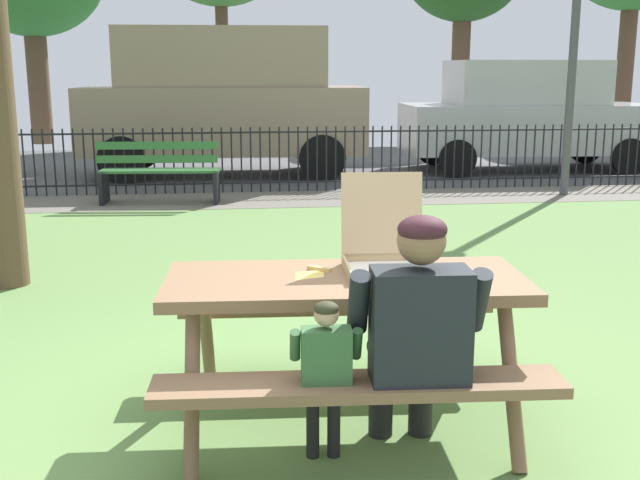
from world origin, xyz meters
TOP-DOWN VIEW (x-y plane):
  - ground at (0.00, 1.94)m, footprint 28.00×11.88m
  - cobblestone_walkway at (0.00, 7.18)m, footprint 28.00×1.40m
  - street_asphalt at (0.00, 11.21)m, footprint 28.00×6.65m
  - picnic_table_foreground at (0.21, 0.15)m, footprint 1.88×1.58m
  - pizza_box_open at (0.44, 0.29)m, footprint 0.45×0.49m
  - pizza_slice_on_table at (0.05, 0.23)m, footprint 0.23×0.24m
  - adult_at_table at (0.44, -0.36)m, footprint 0.62×0.61m
  - child_at_table at (0.04, -0.37)m, footprint 0.32×0.31m
  - iron_fence_streetside at (-0.00, 7.88)m, footprint 23.97×0.03m
  - park_bench_center at (-1.26, 7.05)m, footprint 1.63×0.59m
  - lamp_post_walkway at (4.51, 7.09)m, footprint 0.28×0.28m
  - parked_car_center at (-0.37, 9.89)m, footprint 4.78×2.23m
  - parked_car_right at (5.00, 9.89)m, footprint 4.47×2.05m

SIDE VIEW (x-z plane):
  - ground at x=0.00m, z-range -0.02..0.00m
  - street_asphalt at x=0.00m, z-range -0.01..0.00m
  - cobblestone_walkway at x=0.00m, z-range -0.01..0.00m
  - park_bench_center at x=-1.26m, z-range -0.01..0.84m
  - iron_fence_streetside at x=0.00m, z-range 0.01..0.97m
  - child_at_table at x=0.04m, z-range 0.09..0.92m
  - picnic_table_foreground at x=0.21m, z-range 0.20..0.99m
  - adult_at_table at x=0.44m, z-range 0.06..1.25m
  - pizza_slice_on_table at x=0.05m, z-range 0.77..0.79m
  - pizza_box_open at x=0.44m, z-range 0.64..1.13m
  - parked_car_right at x=5.00m, z-range 0.04..1.98m
  - parked_car_center at x=-0.37m, z-range 0.08..2.54m
  - lamp_post_walkway at x=4.51m, z-range 0.45..4.52m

